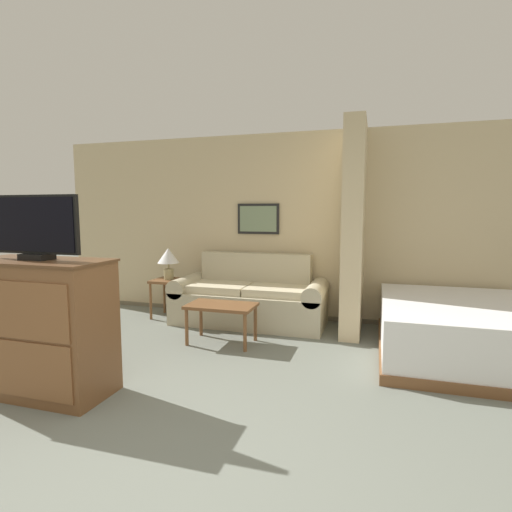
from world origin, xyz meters
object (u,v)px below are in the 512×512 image
object	(u,v)px
tv_dresser	(41,327)
couch	(250,299)
tv	(35,228)
coffee_table	(221,309)
bed	(460,329)
table_lamp	(168,258)

from	to	relation	value
tv_dresser	couch	bearing A→B (deg)	68.02
couch	tv_dresser	world-z (taller)	tv_dresser
tv	coffee_table	bearing A→B (deg)	59.20
couch	bed	bearing A→B (deg)	-13.34
coffee_table	couch	bearing A→B (deg)	86.49
coffee_table	tv	distance (m)	2.12
tv	bed	bearing A→B (deg)	28.77
table_lamp	bed	bearing A→B (deg)	-8.22
couch	bed	distance (m)	2.56
couch	tv	xyz separation A→B (m)	(-1.02, -2.52, 1.05)
table_lamp	tv	size ratio (longest dim) A/B	0.54
table_lamp	couch	bearing A→B (deg)	2.77
couch	tv	distance (m)	2.91
bed	couch	bearing A→B (deg)	166.66
coffee_table	bed	distance (m)	2.57
couch	table_lamp	size ratio (longest dim) A/B	4.58
couch	bed	world-z (taller)	couch
table_lamp	tv	world-z (taller)	tv
tv_dresser	tv	xyz separation A→B (m)	(-0.00, 0.00, 0.82)
couch	coffee_table	bearing A→B (deg)	-93.51
coffee_table	bed	world-z (taller)	bed
table_lamp	bed	size ratio (longest dim) A/B	0.23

